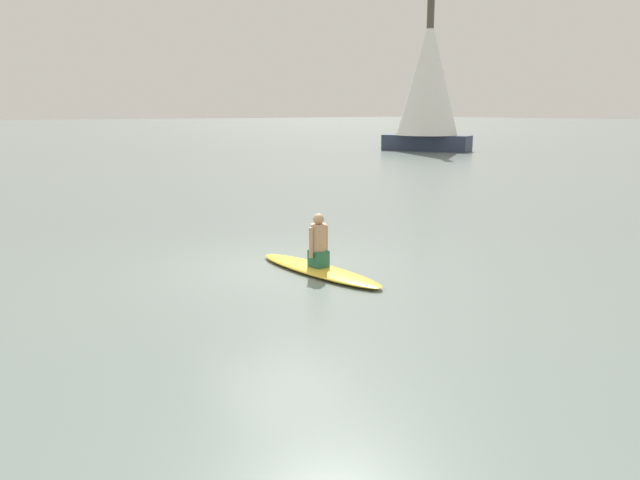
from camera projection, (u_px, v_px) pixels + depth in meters
The scene contains 4 objects.
ground_plane at pixel (276, 268), 12.17m from camera, with size 400.00×400.00×0.00m, color slate.
surfboard at pixel (319, 270), 11.77m from camera, with size 3.30×0.73×0.12m, color gold.
person_paddler at pixel (319, 243), 11.66m from camera, with size 0.44×0.35×1.01m.
sailboat_near_left at pixel (428, 81), 45.82m from camera, with size 6.03×6.66×10.87m.
Camera 1 is at (6.28, 10.04, 3.01)m, focal length 35.21 mm.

